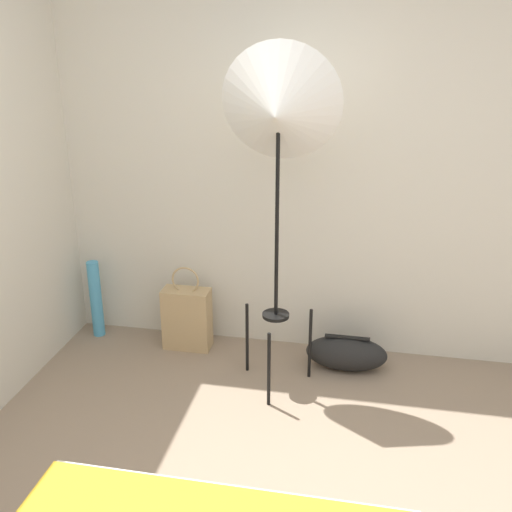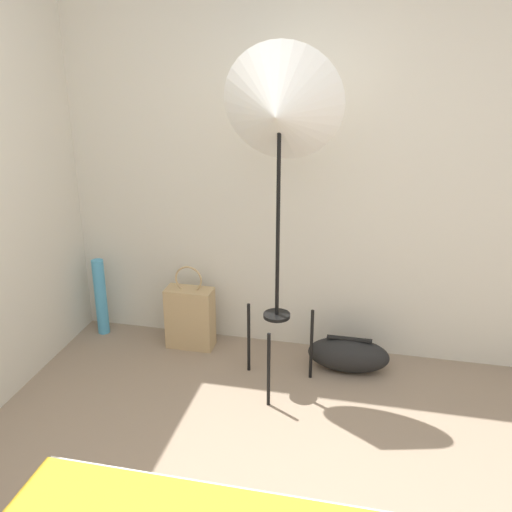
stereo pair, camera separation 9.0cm
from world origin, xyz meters
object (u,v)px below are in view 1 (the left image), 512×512
Objects in this scene: photo_umbrella at (278,113)px; duffel_bag at (346,353)px; paper_roll at (96,299)px; tote_bag at (187,318)px.

photo_umbrella is 3.89× the size of duffel_bag.
photo_umbrella is 3.61× the size of paper_roll.
photo_umbrella is 1.92m from paper_roll.
duffel_bag is at bearing -4.24° from tote_bag.
tote_bag is at bearing 153.29° from photo_umbrella.
photo_umbrella is at bearing -26.71° from tote_bag.
tote_bag reaches higher than paper_roll.
tote_bag is 1.15× the size of duffel_bag.
tote_bag is at bearing -3.95° from paper_roll.
paper_roll is (-1.73, 0.12, 0.16)m from duffel_bag.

